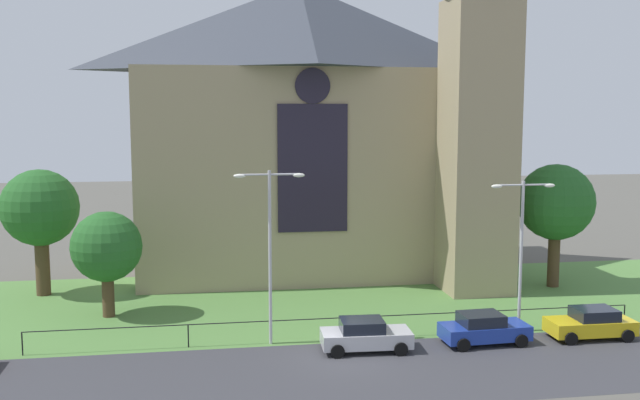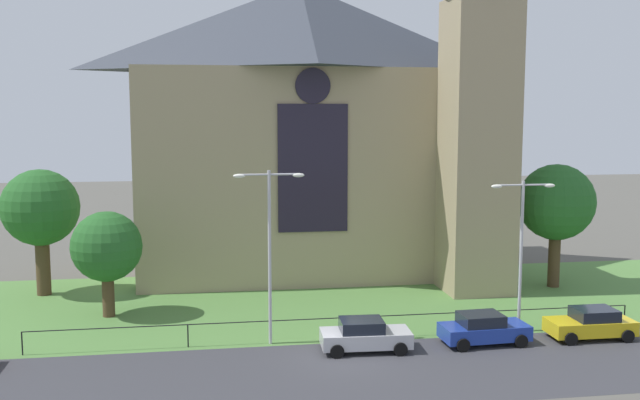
{
  "view_description": "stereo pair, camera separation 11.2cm",
  "coord_description": "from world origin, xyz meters",
  "px_view_note": "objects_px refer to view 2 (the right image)",
  "views": [
    {
      "loc": [
        -5.92,
        -30.84,
        11.05
      ],
      "look_at": [
        0.2,
        8.0,
        6.29
      ],
      "focal_mm": 39.81,
      "sensor_mm": 36.0,
      "label": 1
    },
    {
      "loc": [
        -5.81,
        -30.86,
        11.05
      ],
      "look_at": [
        0.2,
        8.0,
        6.29
      ],
      "focal_mm": 39.81,
      "sensor_mm": 36.0,
      "label": 2
    }
  ],
  "objects_px": {
    "tree_left_near": "(107,247)",
    "parked_car_blue": "(483,329)",
    "streetlamp_near": "(270,235)",
    "streetlamp_far": "(522,236)",
    "parked_car_silver": "(365,335)",
    "tree_left_far": "(40,209)",
    "parked_car_yellow": "(591,324)",
    "tree_right_far": "(556,203)",
    "church_building": "(313,126)"
  },
  "relations": [
    {
      "from": "tree_right_far",
      "to": "streetlamp_far",
      "type": "xyz_separation_m",
      "value": [
        -6.31,
        -8.7,
        -0.46
      ]
    },
    {
      "from": "tree_right_far",
      "to": "parked_car_blue",
      "type": "bearing_deg",
      "value": -130.65
    },
    {
      "from": "tree_left_near",
      "to": "parked_car_silver",
      "type": "relative_size",
      "value": 1.36
    },
    {
      "from": "tree_left_near",
      "to": "tree_left_far",
      "type": "xyz_separation_m",
      "value": [
        -4.61,
        5.5,
        1.48
      ]
    },
    {
      "from": "tree_left_near",
      "to": "parked_car_silver",
      "type": "height_order",
      "value": "tree_left_near"
    },
    {
      "from": "parked_car_silver",
      "to": "parked_car_yellow",
      "type": "distance_m",
      "value": 11.5
    },
    {
      "from": "tree_left_near",
      "to": "parked_car_silver",
      "type": "xyz_separation_m",
      "value": [
        12.69,
        -7.76,
        -3.12
      ]
    },
    {
      "from": "tree_right_far",
      "to": "parked_car_silver",
      "type": "distance_m",
      "value": 18.64
    },
    {
      "from": "tree_left_far",
      "to": "streetlamp_far",
      "type": "bearing_deg",
      "value": -24.18
    },
    {
      "from": "streetlamp_far",
      "to": "streetlamp_near",
      "type": "bearing_deg",
      "value": 180.0
    },
    {
      "from": "tree_left_far",
      "to": "parked_car_silver",
      "type": "relative_size",
      "value": 1.82
    },
    {
      "from": "tree_left_near",
      "to": "parked_car_yellow",
      "type": "relative_size",
      "value": 1.38
    },
    {
      "from": "tree_right_far",
      "to": "streetlamp_far",
      "type": "bearing_deg",
      "value": -125.96
    },
    {
      "from": "tree_left_near",
      "to": "tree_left_far",
      "type": "bearing_deg",
      "value": 129.95
    },
    {
      "from": "streetlamp_near",
      "to": "parked_car_yellow",
      "type": "bearing_deg",
      "value": -5.77
    },
    {
      "from": "tree_left_far",
      "to": "streetlamp_near",
      "type": "xyz_separation_m",
      "value": [
        13.01,
        -11.56,
        0.01
      ]
    },
    {
      "from": "church_building",
      "to": "tree_left_near",
      "type": "distance_m",
      "value": 17.33
    },
    {
      "from": "tree_left_near",
      "to": "tree_right_far",
      "type": "bearing_deg",
      "value": 5.51
    },
    {
      "from": "tree_left_near",
      "to": "streetlamp_far",
      "type": "xyz_separation_m",
      "value": [
        21.12,
        -6.05,
        1.11
      ]
    },
    {
      "from": "tree_left_near",
      "to": "streetlamp_near",
      "type": "distance_m",
      "value": 10.46
    },
    {
      "from": "church_building",
      "to": "parked_car_blue",
      "type": "height_order",
      "value": "church_building"
    },
    {
      "from": "parked_car_yellow",
      "to": "streetlamp_far",
      "type": "bearing_deg",
      "value": -26.86
    },
    {
      "from": "streetlamp_far",
      "to": "tree_left_near",
      "type": "bearing_deg",
      "value": 164.0
    },
    {
      "from": "tree_left_near",
      "to": "streetlamp_near",
      "type": "relative_size",
      "value": 0.69
    },
    {
      "from": "parked_car_silver",
      "to": "parked_car_yellow",
      "type": "xyz_separation_m",
      "value": [
        11.5,
        0.11,
        0.0
      ]
    },
    {
      "from": "tree_left_near",
      "to": "parked_car_silver",
      "type": "bearing_deg",
      "value": -31.44
    },
    {
      "from": "church_building",
      "to": "tree_left_far",
      "type": "bearing_deg",
      "value": -166.07
    },
    {
      "from": "tree_left_far",
      "to": "tree_left_near",
      "type": "bearing_deg",
      "value": -50.05
    },
    {
      "from": "tree_left_near",
      "to": "parked_car_blue",
      "type": "height_order",
      "value": "tree_left_near"
    },
    {
      "from": "tree_left_near",
      "to": "parked_car_yellow",
      "type": "bearing_deg",
      "value": -17.55
    },
    {
      "from": "streetlamp_near",
      "to": "streetlamp_far",
      "type": "xyz_separation_m",
      "value": [
        12.72,
        -0.0,
        -0.38
      ]
    },
    {
      "from": "tree_left_far",
      "to": "streetlamp_far",
      "type": "distance_m",
      "value": 28.21
    },
    {
      "from": "parked_car_blue",
      "to": "streetlamp_far",
      "type": "bearing_deg",
      "value": 29.53
    },
    {
      "from": "tree_right_far",
      "to": "streetlamp_far",
      "type": "distance_m",
      "value": 10.76
    },
    {
      "from": "tree_left_far",
      "to": "parked_car_blue",
      "type": "height_order",
      "value": "tree_left_far"
    },
    {
      "from": "church_building",
      "to": "parked_car_blue",
      "type": "relative_size",
      "value": 6.07
    },
    {
      "from": "streetlamp_near",
      "to": "parked_car_silver",
      "type": "height_order",
      "value": "streetlamp_near"
    },
    {
      "from": "tree_left_near",
      "to": "tree_left_far",
      "type": "height_order",
      "value": "tree_left_far"
    },
    {
      "from": "tree_left_far",
      "to": "streetlamp_near",
      "type": "relative_size",
      "value": 0.92
    },
    {
      "from": "streetlamp_near",
      "to": "parked_car_silver",
      "type": "bearing_deg",
      "value": -21.65
    },
    {
      "from": "streetlamp_far",
      "to": "parked_car_silver",
      "type": "xyz_separation_m",
      "value": [
        -8.43,
        -1.71,
        -4.23
      ]
    },
    {
      "from": "tree_left_near",
      "to": "parked_car_silver",
      "type": "distance_m",
      "value": 15.2
    },
    {
      "from": "tree_left_far",
      "to": "parked_car_silver",
      "type": "bearing_deg",
      "value": -37.47
    },
    {
      "from": "streetlamp_near",
      "to": "parked_car_blue",
      "type": "distance_m",
      "value": 11.3
    },
    {
      "from": "parked_car_silver",
      "to": "streetlamp_far",
      "type": "bearing_deg",
      "value": 14.04
    },
    {
      "from": "tree_left_far",
      "to": "streetlamp_near",
      "type": "distance_m",
      "value": 17.4
    },
    {
      "from": "tree_left_near",
      "to": "tree_right_far",
      "type": "height_order",
      "value": "tree_right_far"
    },
    {
      "from": "tree_left_near",
      "to": "tree_left_far",
      "type": "relative_size",
      "value": 0.75
    },
    {
      "from": "streetlamp_near",
      "to": "parked_car_yellow",
      "type": "distance_m",
      "value": 16.53
    },
    {
      "from": "tree_left_near",
      "to": "tree_right_far",
      "type": "distance_m",
      "value": 27.61
    }
  ]
}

